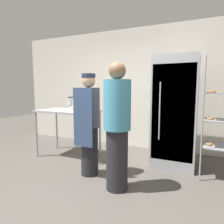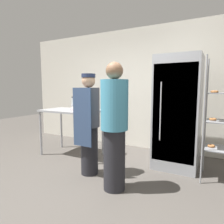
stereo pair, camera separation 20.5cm
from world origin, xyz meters
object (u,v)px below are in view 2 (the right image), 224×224
Objects in this scene: person_customer at (114,126)px; blender_pitcher at (74,103)px; person_baker at (89,123)px; donut_box at (78,108)px; refrigerator at (178,113)px.

blender_pitcher is at bearing 145.00° from person_customer.
blender_pitcher is 0.16× the size of person_baker.
refrigerator is at bearing 13.76° from donut_box.
person_customer is at bearing -33.32° from donut_box.
person_customer is at bearing -23.24° from person_baker.
donut_box is at bearing 146.68° from person_customer.
refrigerator is 1.12× the size of person_customer.
donut_box is at bearing -166.24° from refrigerator.
donut_box is at bearing 138.95° from person_baker.
person_baker is 0.93× the size of person_customer.
person_baker reaches higher than blender_pitcher.
person_customer is (0.58, -0.25, 0.04)m from person_baker.
refrigerator is at bearing 64.50° from person_customer.
blender_pitcher is at bearing -175.58° from refrigerator.
person_baker is (0.94, -0.82, -0.22)m from blender_pitcher.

